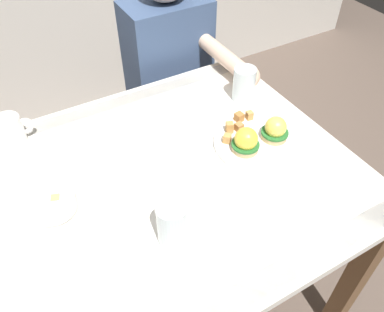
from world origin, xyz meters
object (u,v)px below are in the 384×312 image
(water_glass_near, at_px, (244,86))
(water_glass_far, at_px, (172,226))
(eggs_benedict_plate, at_px, (258,139))
(coffee_mug, at_px, (11,130))
(fruit_bowl, at_px, (53,203))
(diner_person, at_px, (172,73))
(dining_table, at_px, (149,208))

(water_glass_near, xyz_separation_m, water_glass_far, (-0.49, -0.40, 0.00))
(water_glass_near, bearing_deg, eggs_benedict_plate, -114.60)
(coffee_mug, height_order, water_glass_near, water_glass_near)
(water_glass_near, bearing_deg, fruit_bowl, -167.03)
(water_glass_near, bearing_deg, water_glass_far, -140.85)
(diner_person, bearing_deg, dining_table, -123.21)
(coffee_mug, relative_size, diner_person, 0.10)
(water_glass_near, height_order, water_glass_far, water_glass_far)
(fruit_bowl, distance_m, coffee_mug, 0.33)
(dining_table, bearing_deg, water_glass_far, -95.41)
(fruit_bowl, height_order, coffee_mug, coffee_mug)
(dining_table, height_order, diner_person, diner_person)
(coffee_mug, bearing_deg, diner_person, 19.49)
(water_glass_near, distance_m, diner_person, 0.43)
(eggs_benedict_plate, distance_m, water_glass_far, 0.42)
(eggs_benedict_plate, bearing_deg, water_glass_far, -155.74)
(coffee_mug, distance_m, water_glass_near, 0.77)
(eggs_benedict_plate, relative_size, water_glass_far, 2.16)
(dining_table, xyz_separation_m, coffee_mug, (-0.28, 0.36, 0.16))
(fruit_bowl, bearing_deg, water_glass_near, 12.97)
(water_glass_far, distance_m, diner_person, 0.91)
(dining_table, distance_m, diner_person, 0.72)
(fruit_bowl, height_order, water_glass_far, water_glass_far)
(water_glass_far, bearing_deg, eggs_benedict_plate, 24.26)
(coffee_mug, height_order, water_glass_far, water_glass_far)
(dining_table, bearing_deg, coffee_mug, 127.79)
(eggs_benedict_plate, xyz_separation_m, diner_person, (0.03, 0.62, -0.12))
(dining_table, xyz_separation_m, water_glass_near, (0.47, 0.20, 0.16))
(coffee_mug, relative_size, water_glass_near, 0.92)
(dining_table, xyz_separation_m, eggs_benedict_plate, (0.37, -0.02, 0.13))
(eggs_benedict_plate, height_order, water_glass_near, water_glass_near)
(fruit_bowl, distance_m, water_glass_far, 0.33)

